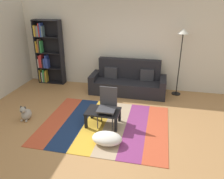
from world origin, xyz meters
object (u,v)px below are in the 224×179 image
at_px(dog, 26,114).
at_px(coffee_table, 103,113).
at_px(standing_lamp, 182,40).
at_px(folding_chair, 108,103).
at_px(bookshelf, 47,53).
at_px(tv_remote, 105,111).
at_px(couch, 128,82).
at_px(pouf, 107,138).

bearing_deg(dog, coffee_table, 5.35).
xyz_separation_m(standing_lamp, folding_chair, (-1.64, -2.12, -1.10)).
bearing_deg(bookshelf, tv_remote, -42.35).
bearing_deg(standing_lamp, couch, -173.01).
relative_size(coffee_table, pouf, 1.24).
xyz_separation_m(bookshelf, standing_lamp, (4.23, -0.10, 0.62)).
bearing_deg(dog, folding_chair, 6.65).
bearing_deg(tv_remote, pouf, -80.06).
distance_m(couch, coffee_table, 2.01).
distance_m(coffee_table, tv_remote, 0.10).
bearing_deg(bookshelf, dog, -75.85).
relative_size(standing_lamp, folding_chair, 2.17).
height_order(couch, tv_remote, couch).
bearing_deg(folding_chair, couch, 122.00).
bearing_deg(bookshelf, standing_lamp, -1.42).
height_order(coffee_table, pouf, coffee_table).
height_order(pouf, standing_lamp, standing_lamp).
distance_m(dog, standing_lamp, 4.55).
bearing_deg(standing_lamp, bookshelf, 178.58).
distance_m(dog, tv_remote, 1.94).
distance_m(couch, tv_remote, 2.05).
height_order(pouf, tv_remote, tv_remote).
bearing_deg(pouf, standing_lamp, 62.78).
xyz_separation_m(couch, bookshelf, (-2.77, 0.28, 0.68)).
height_order(dog, folding_chair, folding_chair).
bearing_deg(dog, tv_remote, 3.85).
height_order(coffee_table, folding_chair, folding_chair).
bearing_deg(coffee_table, standing_lamp, 51.45).
relative_size(pouf, dog, 1.56).
xyz_separation_m(pouf, tv_remote, (-0.21, 0.64, 0.25)).
height_order(bookshelf, coffee_table, bookshelf).
xyz_separation_m(bookshelf, dog, (0.62, -2.45, -0.85)).
height_order(bookshelf, tv_remote, bookshelf).
distance_m(bookshelf, folding_chair, 3.44).
height_order(standing_lamp, folding_chair, standing_lamp).
relative_size(pouf, tv_remote, 4.13).
xyz_separation_m(couch, pouf, (-0.01, -2.68, -0.21)).
distance_m(pouf, standing_lamp, 3.55).
xyz_separation_m(bookshelf, tv_remote, (2.55, -2.32, -0.63)).
bearing_deg(dog, standing_lamp, 33.04).
distance_m(standing_lamp, tv_remote, 3.05).
distance_m(coffee_table, standing_lamp, 3.07).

